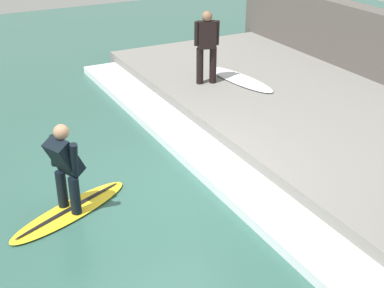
{
  "coord_description": "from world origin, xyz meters",
  "views": [
    {
      "loc": [
        -2.99,
        -6.54,
        4.33
      ],
      "look_at": [
        0.46,
        0.0,
        0.7
      ],
      "focal_mm": 50.0,
      "sensor_mm": 36.0,
      "label": 1
    }
  ],
  "objects_px": {
    "surfboard_riding": "(71,211)",
    "surfer_waiting_far": "(207,44)",
    "surfer_riding": "(65,164)",
    "surfboard_waiting_far": "(240,79)"
  },
  "relations": [
    {
      "from": "surfboard_waiting_far",
      "to": "surfer_riding",
      "type": "bearing_deg",
      "value": -148.64
    },
    {
      "from": "surfboard_waiting_far",
      "to": "surfboard_riding",
      "type": "bearing_deg",
      "value": -148.64
    },
    {
      "from": "surfboard_riding",
      "to": "surfer_waiting_far",
      "type": "xyz_separation_m",
      "value": [
        3.99,
        3.09,
        1.21
      ]
    },
    {
      "from": "surfer_riding",
      "to": "surfboard_waiting_far",
      "type": "relative_size",
      "value": 0.62
    },
    {
      "from": "surfboard_riding",
      "to": "surfer_riding",
      "type": "xyz_separation_m",
      "value": [
        -0.0,
        0.0,
        0.77
      ]
    },
    {
      "from": "surfer_riding",
      "to": "surfer_waiting_far",
      "type": "relative_size",
      "value": 0.85
    },
    {
      "from": "surfboard_riding",
      "to": "surfer_waiting_far",
      "type": "relative_size",
      "value": 1.33
    },
    {
      "from": "surfboard_riding",
      "to": "surfboard_waiting_far",
      "type": "bearing_deg",
      "value": 31.36
    },
    {
      "from": "surfer_waiting_far",
      "to": "surfboard_waiting_far",
      "type": "distance_m",
      "value": 1.16
    },
    {
      "from": "surfboard_riding",
      "to": "surfer_riding",
      "type": "relative_size",
      "value": 1.56
    }
  ]
}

